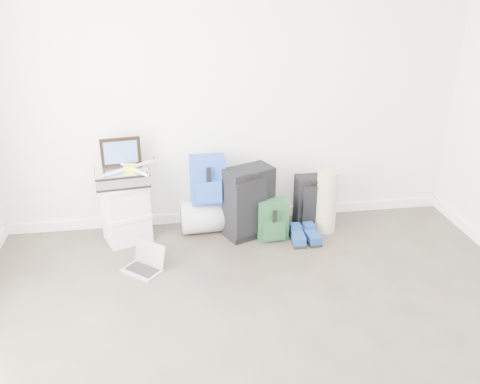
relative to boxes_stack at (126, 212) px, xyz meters
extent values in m
cube|color=silver|center=(1.05, 0.29, 1.06)|extent=(4.50, 0.02, 2.70)
cube|color=white|center=(1.05, 0.28, -0.24)|extent=(4.50, 0.02, 0.10)
cube|color=silver|center=(0.00, 0.00, -0.17)|extent=(0.48, 0.43, 0.25)
cube|color=silver|center=(0.00, 0.00, -0.02)|extent=(0.50, 0.46, 0.04)
cube|color=silver|center=(0.00, 0.00, 0.12)|extent=(0.48, 0.43, 0.25)
cube|color=silver|center=(0.00, 0.00, 0.27)|extent=(0.50, 0.46, 0.04)
cube|color=#B2B2B7|center=(0.00, 0.00, 0.36)|extent=(0.51, 0.40, 0.14)
cube|color=black|center=(0.00, 0.10, 0.56)|extent=(0.36, 0.07, 0.27)
cube|color=#254B97|center=(0.00, 0.09, 0.56)|extent=(0.30, 0.04, 0.21)
cube|color=yellow|center=(0.08, -0.02, 0.45)|extent=(0.11, 0.11, 0.05)
cube|color=white|center=(0.19, 0.06, 0.45)|extent=(0.23, 0.18, 0.02)
cube|color=white|center=(0.00, 0.09, 0.45)|extent=(0.18, 0.23, 0.02)
cube|color=white|center=(-0.03, -0.10, 0.45)|extent=(0.23, 0.18, 0.02)
cube|color=white|center=(0.16, -0.13, 0.45)|extent=(0.18, 0.23, 0.02)
cylinder|color=gray|center=(0.78, 0.06, -0.13)|extent=(0.54, 0.35, 0.33)
cube|color=#174897|center=(0.78, 0.04, 0.26)|extent=(0.33, 0.20, 0.46)
cube|color=#174897|center=(0.78, -0.07, 0.19)|extent=(0.24, 0.07, 0.22)
cube|color=black|center=(1.16, -0.07, 0.05)|extent=(0.51, 0.42, 0.70)
cube|color=black|center=(1.16, -0.22, 0.05)|extent=(0.32, 0.16, 0.56)
cube|color=black|center=(1.16, -0.21, 0.38)|extent=(0.13, 0.08, 0.03)
cube|color=#12321E|center=(1.37, -0.18, -0.10)|extent=(0.29, 0.19, 0.40)
cube|color=#12321E|center=(1.37, -0.27, -0.16)|extent=(0.21, 0.07, 0.19)
cube|color=black|center=(1.82, 0.02, -0.03)|extent=(0.34, 0.20, 0.54)
cube|color=black|center=(1.82, -0.09, -0.03)|extent=(0.26, 0.03, 0.43)
cube|color=black|center=(1.82, -0.09, 0.22)|extent=(0.12, 0.03, 0.02)
cube|color=black|center=(1.60, -0.28, -0.28)|extent=(0.14, 0.31, 0.03)
cube|color=navy|center=(1.60, -0.28, -0.23)|extent=(0.13, 0.30, 0.07)
cube|color=black|center=(1.74, -0.28, -0.28)|extent=(0.15, 0.31, 0.03)
cube|color=navy|center=(1.74, -0.28, -0.23)|extent=(0.14, 0.30, 0.07)
cylinder|color=tan|center=(1.93, -0.09, 0.02)|extent=(0.20, 0.20, 0.62)
cube|color=silver|center=(0.15, -0.59, -0.29)|extent=(0.39, 0.38, 0.01)
cube|color=black|center=(0.15, -0.59, -0.28)|extent=(0.31, 0.30, 0.00)
cube|color=black|center=(0.22, -0.51, -0.17)|extent=(0.25, 0.22, 0.21)
camera|label=1|loc=(0.44, -4.40, 2.12)|focal=38.00mm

